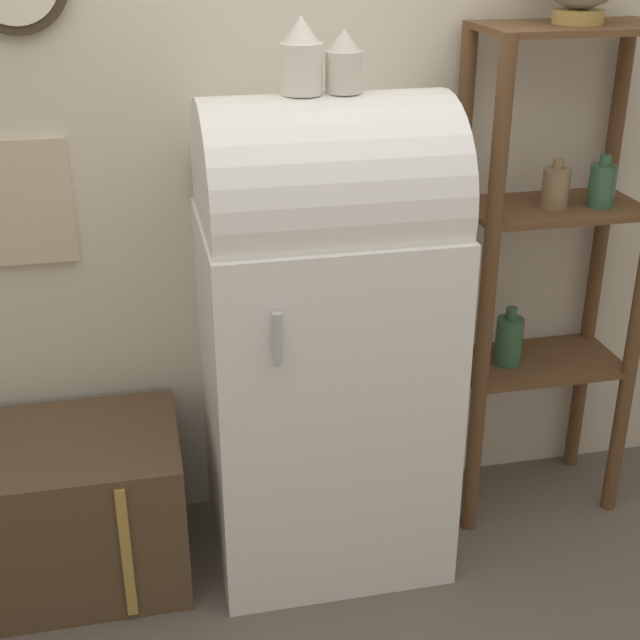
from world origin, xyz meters
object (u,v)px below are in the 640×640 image
(refrigerator, at_px, (324,334))
(vase_left, at_px, (301,58))
(suitcase_trunk, at_px, (53,511))
(vase_center, at_px, (344,63))

(refrigerator, relative_size, vase_left, 7.34)
(vase_left, bearing_deg, refrigerator, -5.72)
(vase_left, bearing_deg, suitcase_trunk, 179.89)
(refrigerator, relative_size, suitcase_trunk, 1.86)
(refrigerator, bearing_deg, suitcase_trunk, 179.47)
(vase_left, bearing_deg, vase_center, -1.70)
(refrigerator, relative_size, vase_center, 8.94)
(suitcase_trunk, bearing_deg, vase_left, -0.11)
(vase_center, bearing_deg, vase_left, 178.30)
(refrigerator, distance_m, suitcase_trunk, 1.00)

